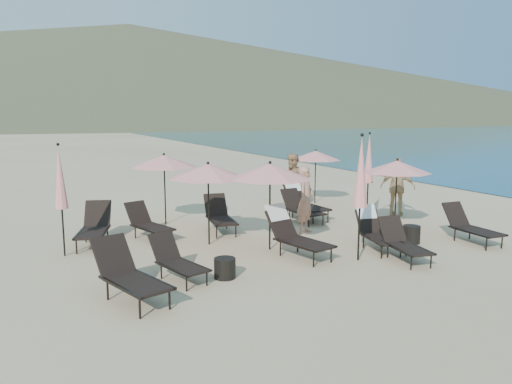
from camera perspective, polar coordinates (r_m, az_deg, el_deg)
name	(u,v)px	position (r m, az deg, el deg)	size (l,w,h in m)	color
ground	(370,256)	(12.05, 12.93, -7.13)	(800.00, 800.00, 0.00)	#D6BA8C
volcanic_headland	(148,74)	(322.19, -12.23, 13.05)	(690.00, 690.00, 55.00)	brown
lounger_0	(129,274)	(9.24, -14.32, -9.05)	(1.18, 1.93, 1.04)	black
lounger_1	(177,260)	(10.18, -9.03, -7.70)	(0.92, 1.58, 0.85)	black
lounger_2	(294,233)	(11.69, 4.37, -4.70)	(1.03, 1.91, 1.13)	black
lounger_3	(403,242)	(11.82, 16.46, -5.50)	(0.87, 1.63, 0.89)	black
lounger_4	(375,230)	(12.59, 13.49, -4.22)	(0.92, 1.68, 0.99)	black
lounger_5	(470,226)	(13.97, 23.31, -3.54)	(0.72, 1.68, 0.94)	black
lounger_6	(94,226)	(13.26, -18.00, -3.74)	(1.19, 1.89, 1.02)	black
lounger_7	(148,223)	(13.53, -12.24, -3.45)	(1.05, 1.70, 0.92)	black
lounger_8	(220,215)	(14.07, -4.18, -2.68)	(0.90, 1.76, 0.97)	black
lounger_9	(303,200)	(15.94, 5.40, -0.94)	(0.77, 1.88, 1.15)	black
lounger_10	(301,207)	(15.32, 5.19, -1.77)	(0.72, 1.67, 0.94)	black
umbrella_open_0	(208,171)	(12.45, -5.50, 2.37)	(1.97, 1.97, 2.12)	black
umbrella_open_1	(270,171)	(11.91, 1.61, 2.37)	(2.02, 2.02, 2.18)	black
umbrella_open_2	(397,167)	(14.59, 15.83, 2.80)	(1.90, 1.90, 2.04)	black
umbrella_open_3	(164,161)	(15.03, -10.47, 3.48)	(1.98, 1.98, 2.14)	black
umbrella_open_4	(316,155)	(18.30, 6.83, 4.18)	(1.86, 1.86, 2.00)	black
umbrella_closed_0	(361,173)	(11.26, 11.89, 2.15)	(0.34, 0.34, 2.87)	black
umbrella_closed_1	(369,159)	(15.75, 12.77, 3.69)	(0.32, 0.32, 2.73)	black
umbrella_closed_2	(60,178)	(12.22, -21.49, 1.50)	(0.31, 0.31, 2.64)	black
side_table_0	(225,268)	(10.21, -3.58, -8.68)	(0.44, 0.44, 0.42)	black
side_table_1	(411,234)	(13.41, 17.33, -4.65)	(0.44, 0.44, 0.46)	black
beachgoer_a	(306,200)	(13.80, 5.69, -0.89)	(0.68, 0.45, 1.88)	tan
beachgoer_b	(293,181)	(17.21, 4.22, 1.22)	(0.94, 0.73, 1.93)	tan
beachgoer_c	(398,187)	(16.66, 15.88, 0.53)	(1.10, 0.46, 1.87)	tan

